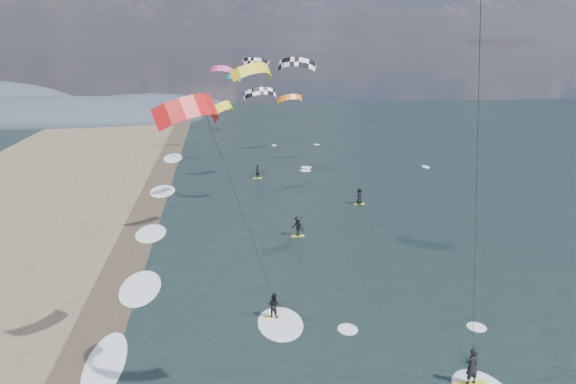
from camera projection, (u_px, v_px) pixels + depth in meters
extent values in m
cube|color=#382D23|center=(100.00, 326.00, 31.77)|extent=(3.00, 240.00, 0.00)
ellipsoid|color=#3D4756|center=(46.00, 121.00, 114.72)|extent=(64.00, 24.00, 10.00)
ellipsoid|color=#3D4756|center=(147.00, 109.00, 136.04)|extent=(40.00, 18.00, 7.00)
cube|color=gold|center=(470.00, 384.00, 26.35)|extent=(1.50, 0.45, 0.06)
imported|color=black|center=(472.00, 366.00, 26.11)|extent=(0.76, 0.60, 1.85)
cylinder|color=black|center=(476.00, 205.00, 20.72)|extent=(0.02, 0.02, 18.41)
cube|color=gold|center=(274.00, 317.00, 32.82)|extent=(1.15, 0.35, 0.05)
imported|color=black|center=(274.00, 305.00, 32.63)|extent=(0.90, 0.85, 1.46)
ellipsoid|color=white|center=(280.00, 324.00, 32.10)|extent=(2.60, 4.20, 0.12)
cylinder|color=black|center=(244.00, 217.00, 27.89)|extent=(0.02, 0.02, 13.67)
cube|color=gold|center=(298.00, 236.00, 46.55)|extent=(1.10, 0.35, 0.05)
imported|color=black|center=(298.00, 226.00, 46.33)|extent=(1.21, 1.20, 1.68)
cube|color=gold|center=(359.00, 204.00, 55.80)|extent=(1.10, 0.35, 0.05)
imported|color=black|center=(359.00, 196.00, 55.59)|extent=(0.77, 0.93, 1.63)
cube|color=gold|center=(257.00, 178.00, 66.37)|extent=(1.10, 0.35, 0.05)
imported|color=black|center=(257.00, 171.00, 66.15)|extent=(0.69, 0.67, 1.60)
ellipsoid|color=white|center=(109.00, 364.00, 28.08)|extent=(2.40, 5.40, 0.11)
ellipsoid|color=white|center=(134.00, 288.00, 36.71)|extent=(2.40, 5.40, 0.11)
ellipsoid|color=white|center=(152.00, 233.00, 47.26)|extent=(2.40, 5.40, 0.11)
ellipsoid|color=white|center=(166.00, 191.00, 60.68)|extent=(2.40, 5.40, 0.11)
ellipsoid|color=white|center=(177.00, 158.00, 77.93)|extent=(2.40, 5.40, 0.11)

